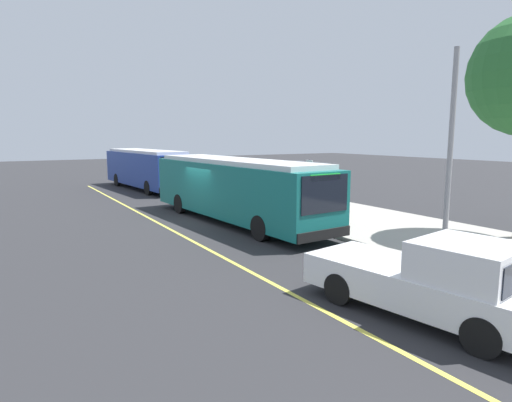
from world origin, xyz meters
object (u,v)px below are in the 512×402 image
Objects in this scene: transit_bus_main at (235,188)px; route_sign_post at (309,182)px; transit_bus_second at (146,168)px; pickup_truck at (434,281)px; waiting_bench at (307,200)px.

route_sign_post is at bearing 48.28° from transit_bus_main.
transit_bus_second is (-14.66, 0.22, -0.00)m from transit_bus_main.
route_sign_post is at bearing 157.44° from pickup_truck.
transit_bus_second is 14.81m from waiting_bench.
pickup_truck is 2.02× the size of route_sign_post.
route_sign_post is (-9.56, 3.97, 1.10)m from pickup_truck.
pickup_truck is at bearing -6.91° from transit_bus_main.
pickup_truck is (26.48, -1.66, -0.76)m from transit_bus_second.
route_sign_post is (2.26, 2.54, 0.34)m from transit_bus_main.
waiting_bench is 3.70m from route_sign_post.
waiting_bench is at bearing 144.02° from route_sign_post.
transit_bus_second is 26.54m from pickup_truck.
transit_bus_second is 1.95× the size of pickup_truck.
transit_bus_main is at bearing 173.09° from pickup_truck.
transit_bus_main is 4.70m from waiting_bench.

